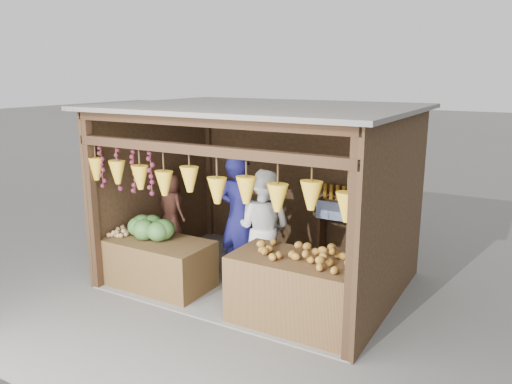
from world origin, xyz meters
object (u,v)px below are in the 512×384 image
at_px(counter_left, 156,263).
at_px(man_standing, 239,218).
at_px(counter_right, 299,292).
at_px(woman_standing, 263,228).
at_px(vendor_seated, 171,207).

distance_m(counter_left, man_standing, 1.40).
height_order(counter_right, woman_standing, woman_standing).
bearing_deg(vendor_seated, counter_right, 173.19).
bearing_deg(man_standing, counter_left, 51.13).
height_order(counter_right, vendor_seated, vendor_seated).
height_order(man_standing, vendor_seated, man_standing).
bearing_deg(counter_right, vendor_seated, 160.30).
distance_m(counter_left, woman_standing, 1.68).
height_order(woman_standing, vendor_seated, woman_standing).
height_order(counter_left, vendor_seated, vendor_seated).
bearing_deg(counter_left, woman_standing, 32.41).
bearing_deg(counter_right, counter_left, 179.07).
bearing_deg(counter_left, man_standing, 42.66).
bearing_deg(counter_left, vendor_seated, 116.93).
height_order(counter_right, man_standing, man_standing).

